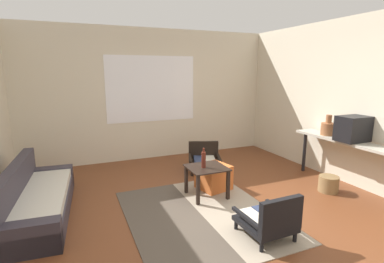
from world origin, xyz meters
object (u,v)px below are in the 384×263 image
object	(u,v)px
coffee_table	(207,173)
wicker_basket	(328,184)
ottoman_orange	(214,177)
crt_television	(353,129)
glass_bottle	(204,159)
armchair_by_window	(204,158)
couch	(36,200)
clay_vase	(328,128)
console_shelf	(347,145)
armchair_striped_foreground	(270,220)

from	to	relation	value
coffee_table	wicker_basket	world-z (taller)	coffee_table
ottoman_orange	crt_television	world-z (taller)	crt_television
crt_television	glass_bottle	world-z (taller)	crt_television
coffee_table	armchair_by_window	size ratio (longest dim) A/B	0.72
couch	crt_television	xyz separation A→B (m)	(4.46, -0.92, 0.76)
coffee_table	clay_vase	world-z (taller)	clay_vase
couch	armchair_by_window	distance (m)	2.89
console_shelf	glass_bottle	bearing A→B (deg)	166.41
coffee_table	ottoman_orange	xyz separation A→B (m)	(0.23, 0.22, -0.17)
crt_television	wicker_basket	xyz separation A→B (m)	(-0.35, 0.04, -0.86)
console_shelf	glass_bottle	size ratio (longest dim) A/B	6.39
armchair_striped_foreground	couch	bearing A→B (deg)	146.55
armchair_striped_foreground	ottoman_orange	bearing A→B (deg)	87.02
crt_television	glass_bottle	distance (m)	2.34
crt_television	glass_bottle	size ratio (longest dim) A/B	1.55
ottoman_orange	glass_bottle	distance (m)	0.53
ottoman_orange	armchair_striped_foreground	bearing A→B (deg)	-92.98
armchair_striped_foreground	wicker_basket	world-z (taller)	armchair_striped_foreground
wicker_basket	ottoman_orange	bearing A→B (deg)	153.81
armchair_by_window	wicker_basket	distance (m)	2.16
armchair_by_window	crt_television	bearing A→B (deg)	-45.46
armchair_by_window	glass_bottle	xyz separation A→B (m)	(-0.54, -1.11, 0.36)
coffee_table	clay_vase	size ratio (longest dim) A/B	1.63
armchair_by_window	wicker_basket	xyz separation A→B (m)	(1.35, -1.68, -0.10)
coffee_table	clay_vase	bearing A→B (deg)	-3.82
couch	coffee_table	distance (m)	2.31
couch	crt_television	bearing A→B (deg)	-11.61
couch	glass_bottle	distance (m)	2.29
ottoman_orange	glass_bottle	size ratio (longest dim) A/B	1.52
armchair_by_window	coffee_table	bearing A→B (deg)	-113.46
couch	clay_vase	size ratio (longest dim) A/B	5.94
couch	console_shelf	xyz separation A→B (m)	(4.47, -0.85, 0.48)
armchair_by_window	glass_bottle	world-z (taller)	glass_bottle
armchair_by_window	clay_vase	world-z (taller)	clay_vase
console_shelf	crt_television	distance (m)	0.29
ottoman_orange	armchair_by_window	bearing A→B (deg)	74.04
glass_bottle	wicker_basket	world-z (taller)	glass_bottle
clay_vase	ottoman_orange	bearing A→B (deg)	169.43
ottoman_orange	clay_vase	world-z (taller)	clay_vase
clay_vase	wicker_basket	bearing A→B (deg)	-129.54
armchair_by_window	armchair_striped_foreground	size ratio (longest dim) A/B	1.32
armchair_striped_foreground	crt_television	xyz separation A→B (m)	(2.03, 0.69, 0.74)
coffee_table	console_shelf	distance (m)	2.27
couch	crt_television	distance (m)	4.62
clay_vase	armchair_striped_foreground	bearing A→B (deg)	-150.36
coffee_table	armchair_striped_foreground	world-z (taller)	armchair_striped_foreground
armchair_by_window	glass_bottle	size ratio (longest dim) A/B	2.62
ottoman_orange	wicker_basket	distance (m)	1.79
armchair_by_window	couch	bearing A→B (deg)	-163.84
clay_vase	glass_bottle	world-z (taller)	clay_vase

